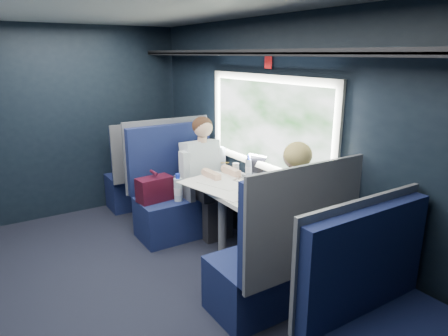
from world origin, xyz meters
TOP-DOWN VIEW (x-y plane):
  - ground at (0.00, 0.00)m, footprint 2.80×4.20m
  - room_shell at (0.02, 0.00)m, footprint 3.00×4.40m
  - table at (1.03, 0.00)m, footprint 0.62×1.00m
  - seat_bay_near at (0.83, 0.87)m, footprint 1.04×0.62m
  - seat_bay_far at (0.85, -0.87)m, footprint 1.04×0.62m
  - seat_row_front at (0.85, 1.80)m, footprint 1.04×0.51m
  - seat_row_back at (0.85, -1.80)m, footprint 1.04×0.51m
  - man at (1.10, 0.70)m, footprint 0.53×0.56m
  - woman at (1.10, -0.71)m, footprint 0.53×0.56m
  - papers at (0.96, 0.11)m, footprint 0.70×0.89m
  - laptop at (1.34, 0.04)m, footprint 0.37×0.41m
  - bottle_small at (1.33, 0.21)m, footprint 0.07×0.07m
  - cup at (1.33, 0.44)m, footprint 0.07×0.07m

SIDE VIEW (x-z plane):
  - ground at x=0.00m, z-range -0.01..0.00m
  - seat_row_front at x=0.85m, z-range -0.17..0.99m
  - seat_row_back at x=0.85m, z-range -0.17..0.99m
  - seat_bay_far at x=0.85m, z-range -0.22..1.04m
  - seat_bay_near at x=0.83m, z-range -0.21..1.05m
  - table at x=1.03m, z-range 0.29..1.03m
  - man at x=1.10m, z-range 0.06..1.38m
  - woman at x=1.10m, z-range 0.07..1.39m
  - papers at x=0.96m, z-range 0.74..0.75m
  - cup at x=1.33m, z-range 0.74..0.83m
  - laptop at x=1.34m, z-range 0.68..0.94m
  - bottle_small at x=1.33m, z-range 0.73..0.95m
  - room_shell at x=0.02m, z-range 0.28..2.68m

